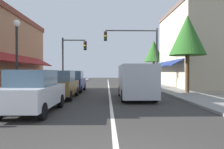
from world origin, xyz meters
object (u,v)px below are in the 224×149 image
Objects in this scene: traffic_signal_mast_arm at (139,47)px; tree_right_near at (187,36)px; parked_car_second_left at (61,85)px; street_lamp_left_near at (17,47)px; parked_car_third_left at (73,81)px; traffic_signal_left_corner at (71,55)px; parked_car_nearest_left at (33,92)px; van_in_lane at (136,80)px; tree_right_far at (154,51)px.

traffic_signal_mast_arm reaches higher than tree_right_near.
street_lamp_left_near reaches higher than parked_car_second_left.
parked_car_second_left is at bearing 54.29° from street_lamp_left_near.
traffic_signal_mast_arm is at bearing 51.98° from street_lamp_left_near.
street_lamp_left_near is at bearing -104.05° from parked_car_third_left.
tree_right_near is at bearing -32.25° from traffic_signal_left_corner.
traffic_signal_mast_arm is at bearing 64.42° from parked_car_nearest_left.
parked_car_nearest_left and parked_car_second_left have the same top height.
parked_car_second_left is 9.12m from traffic_signal_left_corner.
street_lamp_left_near is (-1.65, 2.37, 2.12)m from parked_car_nearest_left.
van_in_lane reaches higher than parked_car_third_left.
tree_right_near is (2.91, -5.14, 0.30)m from traffic_signal_mast_arm.
traffic_signal_left_corner reaches higher than parked_car_nearest_left.
tree_right_far is (10.25, 7.20, 1.09)m from traffic_signal_left_corner.
street_lamp_left_near is 0.73× the size of tree_right_near.
tree_right_far is at bearing 50.55° from parked_car_third_left.
traffic_signal_left_corner is at bearing 122.45° from van_in_lane.
parked_car_second_left is (0.10, 4.80, 0.00)m from parked_car_nearest_left.
traffic_signal_mast_arm reaches higher than parked_car_third_left.
traffic_signal_left_corner reaches higher than parked_car_second_left.
parked_car_nearest_left is 0.94× the size of street_lamp_left_near.
tree_right_far is (9.43, 15.92, 3.64)m from parked_car_second_left.
tree_right_near reaches higher than van_in_lane.
van_in_lane is 17.14m from tree_right_far.
street_lamp_left_near is 0.73× the size of tree_right_far.
parked_car_nearest_left is 0.79× the size of van_in_lane.
tree_right_near is at bearing 24.56° from street_lamp_left_near.
traffic_signal_left_corner is 12.58m from tree_right_far.
van_in_lane is at bearing -106.20° from tree_right_far.
parked_car_third_left is 0.68× the size of traffic_signal_mast_arm.
street_lamp_left_near is (-1.81, -7.08, 2.12)m from parked_car_third_left.
tree_right_near is (8.97, -2.15, 3.56)m from parked_car_third_left.
street_lamp_left_near is at bearing 125.84° from parked_car_nearest_left.
street_lamp_left_near reaches higher than van_in_lane.
tree_right_far is (9.52, 20.72, 3.64)m from parked_car_nearest_left.
tree_right_far is at bearing 58.66° from street_lamp_left_near.
traffic_signal_mast_arm is 8.93m from tree_right_far.
parked_car_third_left is at bearing 90.03° from parked_car_nearest_left.
street_lamp_left_near is at bearing -160.61° from van_in_lane.
street_lamp_left_near is (-7.87, -10.06, -1.14)m from traffic_signal_mast_arm.
van_in_lane is 7.10m from street_lamp_left_near.
traffic_signal_left_corner reaches higher than parked_car_third_left.
parked_car_third_left is at bearing 134.43° from van_in_lane.
parked_car_third_left is 0.94× the size of street_lamp_left_near.
traffic_signal_mast_arm is at bearing -8.86° from traffic_signal_left_corner.
tree_right_far is (3.31, 8.29, 0.39)m from traffic_signal_mast_arm.
parked_car_nearest_left is 3.58m from street_lamp_left_near.
traffic_signal_left_corner is (-5.56, 8.93, 2.29)m from van_in_lane.
parked_car_third_left is at bearing 75.67° from street_lamp_left_near.
street_lamp_left_near is at bearing -155.44° from tree_right_near.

